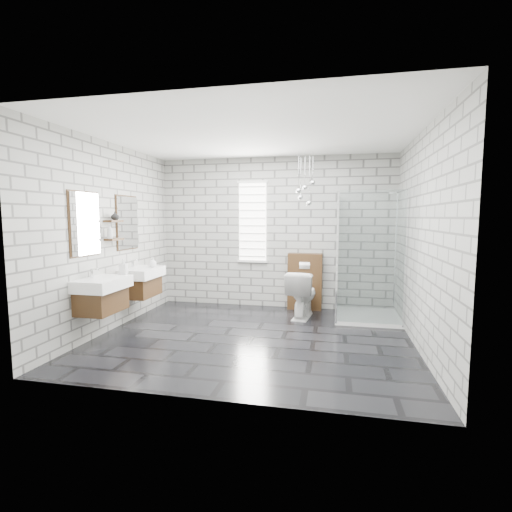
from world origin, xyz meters
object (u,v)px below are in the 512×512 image
(shower_enclosure, at_px, (361,289))
(toilet, at_px, (302,294))
(cistern_panel, at_px, (305,281))
(vanity_right, at_px, (139,274))
(vanity_left, at_px, (100,285))

(shower_enclosure, bearing_deg, toilet, -179.02)
(cistern_panel, bearing_deg, vanity_right, -152.33)
(vanity_right, bearing_deg, vanity_left, -90.00)
(vanity_right, distance_m, cistern_panel, 2.81)
(cistern_panel, height_order, toilet, cistern_panel)
(vanity_left, relative_size, toilet, 2.04)
(vanity_right, height_order, shower_enclosure, shower_enclosure)
(vanity_right, height_order, toilet, vanity_right)
(shower_enclosure, bearing_deg, cistern_panel, 151.01)
(cistern_panel, bearing_deg, shower_enclosure, -28.99)
(shower_enclosure, bearing_deg, vanity_right, -167.10)
(vanity_right, distance_m, toilet, 2.62)
(vanity_left, height_order, toilet, vanity_left)
(shower_enclosure, distance_m, toilet, 0.94)
(vanity_right, bearing_deg, shower_enclosure, 12.90)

